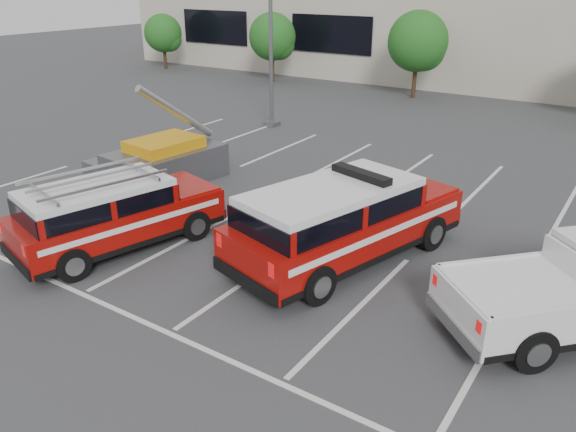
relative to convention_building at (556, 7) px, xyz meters
name	(u,v)px	position (x,y,z in m)	size (l,w,h in m)	color
ground	(255,275)	(-0.18, -31.86, -4.72)	(120.00, 120.00, 0.00)	#3A3A3D
stall_markings	(346,213)	(-0.18, -27.36, -4.71)	(23.00, 15.00, 0.01)	silver
convention_building	(556,7)	(0.00, 0.00, 0.00)	(60.00, 16.99, 13.20)	beige
tree_far_left	(164,34)	(-25.09, -9.82, -2.22)	(2.77, 2.77, 3.99)	#3F2B19
tree_left	(274,38)	(-15.09, -9.82, -1.95)	(3.07, 3.07, 4.42)	#3F2B19
tree_mid_left	(419,44)	(-5.09, -9.82, -1.68)	(3.37, 3.37, 4.85)	#3F2B19
light_pole_left	(271,9)	(-8.18, -19.86, 0.47)	(0.90, 0.60, 10.24)	#59595E
fire_chief_suv	(344,226)	(1.15, -29.99, -3.81)	(3.90, 6.68, 2.22)	#8F0A06
ladder_suv	(115,218)	(-4.07, -32.65, -3.90)	(3.29, 5.56, 2.06)	#8F0A06
utility_rig	(162,162)	(-6.81, -28.31, -4.04)	(3.73, 4.14, 3.41)	#59595E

